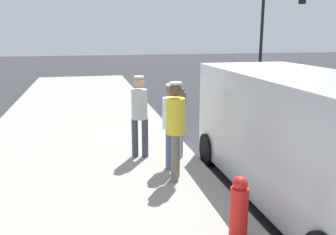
{
  "coord_description": "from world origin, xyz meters",
  "views": [
    {
      "loc": [
        3.34,
        7.34,
        2.81
      ],
      "look_at": [
        1.65,
        -0.04,
        1.05
      ],
      "focal_mm": 39.3,
      "sensor_mm": 36.0,
      "label": 1
    }
  ],
  "objects": [
    {
      "name": "ground_plane",
      "position": [
        0.0,
        0.0,
        0.0
      ],
      "size": [
        80.0,
        80.0,
        0.0
      ],
      "primitive_type": "plane",
      "color": "#2D2D33"
    },
    {
      "name": "sidewalk_slab",
      "position": [
        3.5,
        0.0,
        0.07
      ],
      "size": [
        5.0,
        32.0,
        0.15
      ],
      "primitive_type": "cube",
      "color": "#9E998E",
      "rests_on": "ground"
    },
    {
      "name": "parking_meter_near",
      "position": [
        1.35,
        -0.04,
        1.18
      ],
      "size": [
        0.14,
        0.18,
        1.52
      ],
      "color": "gray",
      "rests_on": "sidewalk_slab"
    },
    {
      "name": "pedestrian_in_gray",
      "position": [
        2.22,
        -0.27,
        1.17
      ],
      "size": [
        0.35,
        0.34,
        1.77
      ],
      "color": "#383D47",
      "rests_on": "sidewalk_slab"
    },
    {
      "name": "pedestrian_in_yellow",
      "position": [
        1.78,
        1.13,
        1.2
      ],
      "size": [
        0.34,
        0.35,
        1.81
      ],
      "color": "#726656",
      "rests_on": "sidewalk_slab"
    },
    {
      "name": "pedestrian_in_white",
      "position": [
        1.71,
        0.5,
        1.12
      ],
      "size": [
        0.34,
        0.34,
        1.69
      ],
      "color": "#4C608C",
      "rests_on": "sidewalk_slab"
    },
    {
      "name": "parked_van",
      "position": [
        -0.15,
        2.21,
        1.15
      ],
      "size": [
        2.15,
        5.21,
        2.15
      ],
      "color": "#BCBCC1",
      "rests_on": "ground"
    },
    {
      "name": "traffic_light_corner",
      "position": [
        -6.57,
        -10.57,
        3.52
      ],
      "size": [
        2.48,
        0.42,
        5.2
      ],
      "color": "black",
      "rests_on": "ground"
    },
    {
      "name": "fire_hydrant",
      "position": [
        1.45,
        3.25,
        0.57
      ],
      "size": [
        0.24,
        0.24,
        0.86
      ],
      "color": "red",
      "rests_on": "sidewalk_slab"
    }
  ]
}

